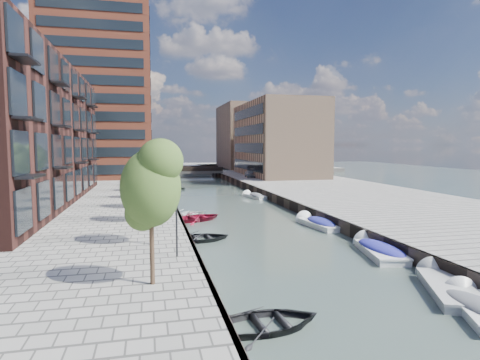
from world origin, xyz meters
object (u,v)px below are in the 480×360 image
object	(u,v)px
tree_6	(149,156)
sloop_2	(197,220)
tree_1	(150,172)
motorboat_2	(445,287)
sloop_3	(186,217)
motorboat_4	(254,196)
sloop_0	(267,328)
sloop_4	(172,190)
tree_2	(150,166)
tree_0	(151,183)
tree_5	(149,157)
sloop_1	(200,241)
car	(250,174)
motorboat_1	(478,308)
tree_4	(149,159)
bridge	(190,171)
tree_3	(149,162)
motorboat_3	(318,224)
motorboat_0	(378,250)

from	to	relation	value
tree_6	sloop_2	bearing A→B (deg)	-79.70
tree_1	motorboat_2	xyz separation A→B (m)	(13.62, -7.99, -5.20)
sloop_3	motorboat_4	distance (m)	15.70
tree_1	sloop_0	xyz separation A→B (m)	(4.14, -10.00, -5.31)
sloop_4	tree_2	bearing A→B (deg)	-170.18
tree_2	tree_0	bearing A→B (deg)	-90.00
tree_5	sloop_1	distance (m)	24.53
car	tree_1	bearing A→B (deg)	-107.38
motorboat_1	sloop_1	bearing A→B (deg)	122.80
tree_4	tree_5	distance (m)	7.00
bridge	tree_2	size ratio (longest dim) A/B	2.18
sloop_1	motorboat_2	world-z (taller)	motorboat_2
tree_1	sloop_2	distance (m)	13.85
tree_6	motorboat_2	size ratio (longest dim) A/B	1.05
tree_1	tree_3	size ratio (longest dim) A/B	1.00
motorboat_1	tree_2	bearing A→B (deg)	126.45
tree_6	sloop_3	xyz separation A→B (m)	(3.32, -20.70, -5.31)
tree_4	sloop_0	distance (m)	31.72
sloop_3	motorboat_3	distance (m)	12.64
car	sloop_2	bearing A→B (deg)	-108.09
tree_4	car	xyz separation A→B (m)	(17.93, 25.58, -3.66)
motorboat_1	bridge	bearing A→B (deg)	93.59
sloop_4	motorboat_4	world-z (taller)	motorboat_4
tree_3	tree_6	world-z (taller)	same
motorboat_0	tree_6	bearing A→B (deg)	110.96
sloop_1	motorboat_3	bearing A→B (deg)	-77.90
sloop_2	motorboat_0	size ratio (longest dim) A/B	0.82
motorboat_1	car	world-z (taller)	car
motorboat_0	sloop_3	bearing A→B (deg)	123.96
sloop_1	car	world-z (taller)	car
car	tree_2	bearing A→B (deg)	-110.70
bridge	tree_6	size ratio (longest dim) A/B	2.18
tree_4	sloop_1	bearing A→B (deg)	-78.50
motorboat_0	motorboat_3	world-z (taller)	motorboat_0
tree_0	sloop_0	size ratio (longest dim) A/B	1.38
tree_5	motorboat_1	distance (m)	41.04
tree_6	car	world-z (taller)	tree_6
tree_0	sloop_0	xyz separation A→B (m)	(4.14, -3.00, -5.31)
tree_1	motorboat_4	bearing A→B (deg)	63.13
tree_0	sloop_1	distance (m)	12.94
tree_6	sloop_3	distance (m)	21.63
sloop_3	motorboat_4	bearing A→B (deg)	-63.25
tree_1	tree_5	world-z (taller)	same
tree_6	car	size ratio (longest dim) A/B	1.56
sloop_3	car	world-z (taller)	car
motorboat_3	car	bearing A→B (deg)	84.05
sloop_1	motorboat_3	xyz separation A→B (m)	(10.43, 2.98, 0.21)
tree_5	sloop_1	world-z (taller)	tree_5
bridge	tree_4	size ratio (longest dim) A/B	2.18
sloop_4	tree_6	bearing A→B (deg)	151.25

